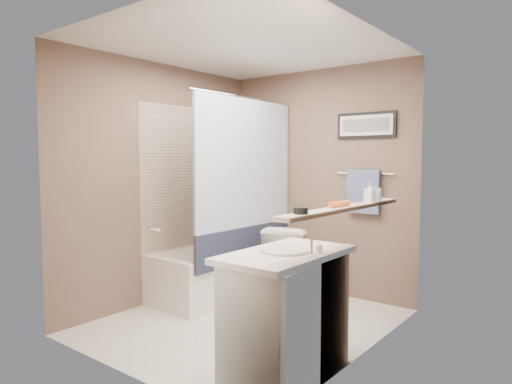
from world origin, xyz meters
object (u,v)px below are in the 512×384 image
Objects in this scene: vanity at (287,317)px; bathtub at (220,271)px; hair_brush_front at (340,204)px; glass_jar at (376,194)px; toilet at (293,261)px; candle_bowl_near at (301,211)px; soap_bottle at (370,192)px.

bathtub is at bearing 141.46° from vanity.
vanity is 4.09× the size of hair_brush_front.
glass_jar is (0.19, 0.98, 0.77)m from vanity.
toilet is 1.72m from hair_brush_front.
hair_brush_front is at bearing -20.61° from bathtub.
hair_brush_front is at bearing 90.00° from candle_bowl_near.
hair_brush_front reaches higher than bathtub.
candle_bowl_near reaches higher than vanity.
toilet is (0.69, 0.37, 0.14)m from bathtub.
hair_brush_front is (0.19, 0.36, 0.74)m from vanity.
toilet is at bearing 151.37° from soap_bottle.
toilet is 1.72m from vanity.
glass_jar reaches higher than hair_brush_front.
vanity is 0.84m from hair_brush_front.
vanity reaches higher than toilet.
vanity is 1.18m from soap_bottle.
soap_bottle reaches higher than candle_bowl_near.
glass_jar is (1.09, -0.48, 0.78)m from toilet.
glass_jar is at bearing 90.00° from soap_bottle.
glass_jar is 0.67× the size of soap_bottle.
vanity is 1.26m from glass_jar.
vanity is (1.60, -1.09, 0.15)m from bathtub.
soap_bottle is (0.19, 0.86, 0.79)m from vanity.
candle_bowl_near is (1.09, -1.59, 0.75)m from toilet.
vanity is 0.77m from candle_bowl_near.
vanity is (0.91, -1.46, 0.01)m from toilet.
hair_brush_front is 1.47× the size of soap_bottle.
candle_bowl_near is 0.60× the size of soap_bottle.
candle_bowl_near is 0.50m from hair_brush_front.
vanity is at bearing 107.24° from toilet.
toilet is at bearing 134.92° from hair_brush_front.
hair_brush_front is 0.62m from glass_jar.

